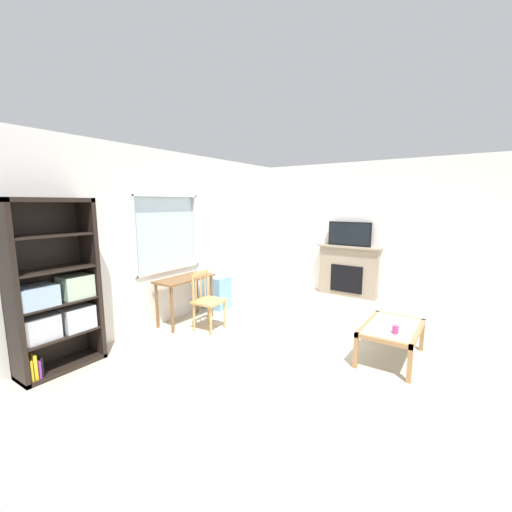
{
  "coord_description": "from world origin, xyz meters",
  "views": [
    {
      "loc": [
        -3.86,
        -1.6,
        1.92
      ],
      "look_at": [
        -0.09,
        0.94,
        1.18
      ],
      "focal_mm": 22.93,
      "sensor_mm": 36.0,
      "label": 1
    }
  ],
  "objects_px": {
    "bookshelf": "(54,296)",
    "desk_under_window": "(185,285)",
    "tv": "(349,234)",
    "plastic_drawer_unit": "(217,292)",
    "sippy_cup": "(395,329)",
    "wooden_chair": "(207,300)",
    "fireplace": "(348,271)",
    "coffee_table": "(392,330)"
  },
  "relations": [
    {
      "from": "coffee_table",
      "to": "desk_under_window",
      "type": "bearing_deg",
      "value": 99.54
    },
    {
      "from": "coffee_table",
      "to": "wooden_chair",
      "type": "bearing_deg",
      "value": 102.37
    },
    {
      "from": "coffee_table",
      "to": "fireplace",
      "type": "bearing_deg",
      "value": 29.23
    },
    {
      "from": "wooden_chair",
      "to": "sippy_cup",
      "type": "height_order",
      "value": "wooden_chair"
    },
    {
      "from": "wooden_chair",
      "to": "tv",
      "type": "xyz_separation_m",
      "value": [
        2.99,
        -1.17,
        0.83
      ]
    },
    {
      "from": "plastic_drawer_unit",
      "to": "coffee_table",
      "type": "bearing_deg",
      "value": -96.08
    },
    {
      "from": "desk_under_window",
      "to": "tv",
      "type": "bearing_deg",
      "value": -29.72
    },
    {
      "from": "tv",
      "to": "desk_under_window",
      "type": "bearing_deg",
      "value": 150.28
    },
    {
      "from": "plastic_drawer_unit",
      "to": "fireplace",
      "type": "height_order",
      "value": "fireplace"
    },
    {
      "from": "plastic_drawer_unit",
      "to": "coffee_table",
      "type": "distance_m",
      "value": 3.12
    },
    {
      "from": "bookshelf",
      "to": "sippy_cup",
      "type": "distance_m",
      "value": 3.93
    },
    {
      "from": "bookshelf",
      "to": "fireplace",
      "type": "height_order",
      "value": "bookshelf"
    },
    {
      "from": "wooden_chair",
      "to": "coffee_table",
      "type": "relative_size",
      "value": 0.91
    },
    {
      "from": "bookshelf",
      "to": "fireplace",
      "type": "xyz_separation_m",
      "value": [
        4.86,
        -1.79,
        -0.34
      ]
    },
    {
      "from": "bookshelf",
      "to": "desk_under_window",
      "type": "relative_size",
      "value": 2.02
    },
    {
      "from": "desk_under_window",
      "to": "fireplace",
      "type": "height_order",
      "value": "fireplace"
    },
    {
      "from": "bookshelf",
      "to": "plastic_drawer_unit",
      "type": "height_order",
      "value": "bookshelf"
    },
    {
      "from": "desk_under_window",
      "to": "plastic_drawer_unit",
      "type": "bearing_deg",
      "value": 3.4
    },
    {
      "from": "fireplace",
      "to": "plastic_drawer_unit",
      "type": "bearing_deg",
      "value": 140.75
    },
    {
      "from": "desk_under_window",
      "to": "plastic_drawer_unit",
      "type": "relative_size",
      "value": 1.67
    },
    {
      "from": "wooden_chair",
      "to": "fireplace",
      "type": "relative_size",
      "value": 0.7
    },
    {
      "from": "wooden_chair",
      "to": "tv",
      "type": "height_order",
      "value": "tv"
    },
    {
      "from": "bookshelf",
      "to": "sippy_cup",
      "type": "bearing_deg",
      "value": -55.94
    },
    {
      "from": "wooden_chair",
      "to": "coffee_table",
      "type": "xyz_separation_m",
      "value": [
        0.56,
        -2.53,
        -0.1
      ]
    },
    {
      "from": "desk_under_window",
      "to": "tv",
      "type": "height_order",
      "value": "tv"
    },
    {
      "from": "desk_under_window",
      "to": "coffee_table",
      "type": "distance_m",
      "value": 3.1
    },
    {
      "from": "wooden_chair",
      "to": "tv",
      "type": "distance_m",
      "value": 3.31
    },
    {
      "from": "desk_under_window",
      "to": "plastic_drawer_unit",
      "type": "height_order",
      "value": "desk_under_window"
    },
    {
      "from": "coffee_table",
      "to": "plastic_drawer_unit",
      "type": "bearing_deg",
      "value": 83.92
    },
    {
      "from": "sippy_cup",
      "to": "coffee_table",
      "type": "bearing_deg",
      "value": 19.95
    },
    {
      "from": "bookshelf",
      "to": "plastic_drawer_unit",
      "type": "relative_size",
      "value": 3.38
    },
    {
      "from": "fireplace",
      "to": "coffee_table",
      "type": "distance_m",
      "value": 2.81
    },
    {
      "from": "bookshelf",
      "to": "tv",
      "type": "distance_m",
      "value": 5.18
    },
    {
      "from": "bookshelf",
      "to": "fireplace",
      "type": "bearing_deg",
      "value": -20.26
    },
    {
      "from": "plastic_drawer_unit",
      "to": "fireplace",
      "type": "xyz_separation_m",
      "value": [
        2.12,
        -1.73,
        0.24
      ]
    },
    {
      "from": "desk_under_window",
      "to": "sippy_cup",
      "type": "height_order",
      "value": "desk_under_window"
    },
    {
      "from": "tv",
      "to": "coffee_table",
      "type": "xyz_separation_m",
      "value": [
        -2.43,
        -1.37,
        -0.93
      ]
    },
    {
      "from": "desk_under_window",
      "to": "plastic_drawer_unit",
      "type": "distance_m",
      "value": 0.9
    },
    {
      "from": "desk_under_window",
      "to": "tv",
      "type": "xyz_separation_m",
      "value": [
        2.94,
        -1.68,
        0.68
      ]
    },
    {
      "from": "desk_under_window",
      "to": "fireplace",
      "type": "bearing_deg",
      "value": -29.57
    },
    {
      "from": "wooden_chair",
      "to": "plastic_drawer_unit",
      "type": "xyz_separation_m",
      "value": [
        0.89,
        0.56,
        -0.17
      ]
    },
    {
      "from": "sippy_cup",
      "to": "plastic_drawer_unit",
      "type": "bearing_deg",
      "value": 80.2
    }
  ]
}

